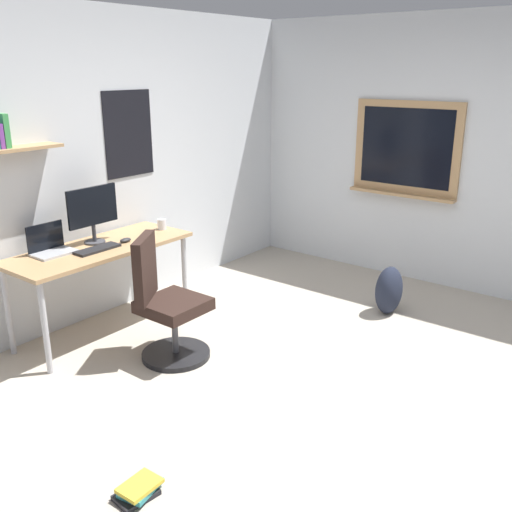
# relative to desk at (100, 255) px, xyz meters

# --- Properties ---
(ground_plane) EXTENTS (5.20, 5.20, 0.00)m
(ground_plane) POSITION_rel_desk_xyz_m (0.36, -2.07, -0.67)
(ground_plane) COLOR #ADA393
(ground_plane) RESTS_ON ground
(wall_back) EXTENTS (5.00, 0.30, 2.60)m
(wall_back) POSITION_rel_desk_xyz_m (0.36, 0.38, 0.64)
(wall_back) COLOR silver
(wall_back) RESTS_ON ground
(wall_right) EXTENTS (0.22, 5.00, 2.60)m
(wall_right) POSITION_rel_desk_xyz_m (2.81, -2.04, 0.63)
(wall_right) COLOR silver
(wall_right) RESTS_ON ground
(desk) EXTENTS (1.52, 0.61, 0.74)m
(desk) POSITION_rel_desk_xyz_m (0.00, 0.00, 0.00)
(desk) COLOR tan
(desk) RESTS_ON ground
(office_chair) EXTENTS (0.56, 0.57, 0.95)m
(office_chair) POSITION_rel_desk_xyz_m (-0.00, -0.74, -0.26)
(office_chair) COLOR black
(office_chair) RESTS_ON ground
(laptop) EXTENTS (0.31, 0.21, 0.23)m
(laptop) POSITION_rel_desk_xyz_m (-0.34, 0.15, 0.13)
(laptop) COLOR #ADAFB5
(laptop) RESTS_ON desk
(monitor_primary) EXTENTS (0.46, 0.17, 0.46)m
(monitor_primary) POSITION_rel_desk_xyz_m (0.04, 0.10, 0.34)
(monitor_primary) COLOR #38383D
(monitor_primary) RESTS_ON desk
(keyboard) EXTENTS (0.37, 0.13, 0.02)m
(keyboard) POSITION_rel_desk_xyz_m (-0.08, -0.08, 0.08)
(keyboard) COLOR black
(keyboard) RESTS_ON desk
(computer_mouse) EXTENTS (0.10, 0.06, 0.03)m
(computer_mouse) POSITION_rel_desk_xyz_m (0.20, -0.08, 0.09)
(computer_mouse) COLOR #262628
(computer_mouse) RESTS_ON desk
(coffee_mug) EXTENTS (0.08, 0.08, 0.09)m
(coffee_mug) POSITION_rel_desk_xyz_m (0.66, -0.03, 0.12)
(coffee_mug) COLOR silver
(coffee_mug) RESTS_ON desk
(backpack) EXTENTS (0.32, 0.22, 0.44)m
(backpack) POSITION_rel_desk_xyz_m (1.78, -1.71, -0.45)
(backpack) COLOR #1E2333
(backpack) RESTS_ON ground
(book_stack_on_floor) EXTENTS (0.26, 0.19, 0.08)m
(book_stack_on_floor) POSITION_rel_desk_xyz_m (-1.15, -1.71, -0.63)
(book_stack_on_floor) COLOR black
(book_stack_on_floor) RESTS_ON ground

